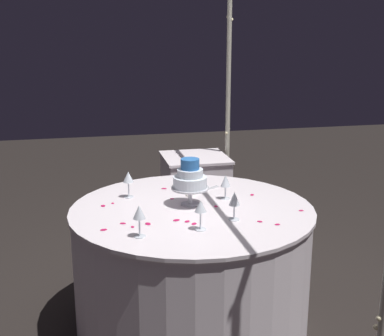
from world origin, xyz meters
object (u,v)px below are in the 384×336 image
at_px(decorative_arch, 285,92).
at_px(wine_glass_4, 234,200).
at_px(tiered_cake, 189,179).
at_px(wine_glass_1, 226,182).
at_px(wine_glass_0, 139,214).
at_px(main_table, 192,268).
at_px(side_table, 195,206).
at_px(wine_glass_3, 128,178).
at_px(cake_knife, 201,191).
at_px(wine_glass_2, 201,208).

height_order(decorative_arch, wine_glass_4, decorative_arch).
bearing_deg(tiered_cake, wine_glass_1, 104.54).
distance_m(tiered_cake, wine_glass_0, 0.55).
height_order(main_table, wine_glass_1, wine_glass_1).
distance_m(side_table, wine_glass_3, 1.07).
height_order(decorative_arch, wine_glass_0, decorative_arch).
relative_size(decorative_arch, main_table, 1.64).
relative_size(tiered_cake, cake_knife, 1.09).
bearing_deg(main_table, wine_glass_1, 116.15).
bearing_deg(wine_glass_1, cake_knife, -145.04).
bearing_deg(decorative_arch, tiered_cake, -95.67).
bearing_deg(decorative_arch, wine_glass_1, -110.65).
bearing_deg(wine_glass_4, wine_glass_3, -135.02).
bearing_deg(side_table, wine_glass_4, -3.33).
bearing_deg(cake_knife, wine_glass_4, 6.76).
height_order(main_table, wine_glass_3, wine_glass_3).
distance_m(wine_glass_0, wine_glass_3, 0.65).
xyz_separation_m(wine_glass_1, wine_glass_2, (0.46, -0.26, 0.01)).
distance_m(wine_glass_2, wine_glass_4, 0.23).
height_order(wine_glass_1, wine_glass_2, wine_glass_2).
relative_size(main_table, wine_glass_4, 8.96).
bearing_deg(side_table, decorative_arch, 15.47).
relative_size(side_table, wine_glass_2, 5.13).
bearing_deg(cake_knife, decorative_arch, 56.39).
xyz_separation_m(main_table, side_table, (-1.03, 0.25, 0.02)).
relative_size(wine_glass_2, wine_glass_3, 0.96).
bearing_deg(side_table, wine_glass_0, -23.24).
height_order(decorative_arch, tiered_cake, decorative_arch).
distance_m(decorative_arch, tiered_cake, 0.74).
distance_m(tiered_cake, wine_glass_1, 0.25).
xyz_separation_m(wine_glass_0, wine_glass_1, (-0.49, 0.58, -0.01)).
relative_size(decorative_arch, wine_glass_4, 14.70).
bearing_deg(decorative_arch, main_table, -90.14).
xyz_separation_m(side_table, wine_glass_0, (1.40, -0.60, 0.48)).
xyz_separation_m(main_table, wine_glass_2, (0.34, -0.03, 0.50)).
distance_m(main_table, side_table, 1.06).
bearing_deg(decorative_arch, wine_glass_0, -67.36).
xyz_separation_m(wine_glass_2, wine_glass_4, (-0.10, 0.21, -0.00)).
xyz_separation_m(wine_glass_3, cake_knife, (-0.00, 0.45, -0.12)).
relative_size(main_table, wine_glass_0, 8.57).
distance_m(wine_glass_0, cake_knife, 0.81).
distance_m(wine_glass_1, wine_glass_4, 0.36).
distance_m(decorative_arch, main_table, 1.17).
xyz_separation_m(side_table, wine_glass_1, (0.92, -0.02, 0.46)).
height_order(wine_glass_0, wine_glass_2, wine_glass_0).
distance_m(main_table, tiered_cake, 0.54).
xyz_separation_m(decorative_arch, wine_glass_2, (0.34, -0.57, -0.54)).
bearing_deg(side_table, wine_glass_2, -11.71).
distance_m(main_table, wine_glass_4, 0.58).
relative_size(decorative_arch, tiered_cake, 8.33).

